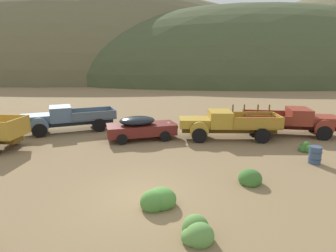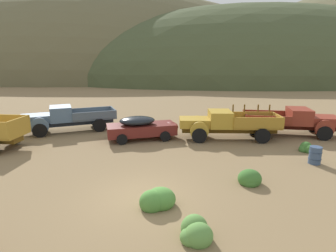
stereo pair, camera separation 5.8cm
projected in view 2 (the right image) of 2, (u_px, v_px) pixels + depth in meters
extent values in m
plane|color=olive|center=(141.00, 197.00, 10.64)|extent=(300.00, 300.00, 0.00)
ellipsoid|color=brown|center=(109.00, 77.00, 79.97)|extent=(118.35, 57.76, 46.40)
ellipsoid|color=#424C2D|center=(262.00, 79.00, 72.68)|extent=(108.74, 56.18, 36.59)
cube|color=#B5882D|center=(8.00, 122.00, 16.90)|extent=(2.91, 0.67, 0.95)
cube|color=#B5882D|center=(19.00, 126.00, 15.79)|extent=(0.48, 1.97, 0.95)
cylinder|color=black|center=(14.00, 137.00, 17.14)|extent=(1.00, 0.46, 0.96)
cube|color=#262D39|center=(70.00, 122.00, 20.26)|extent=(6.21, 2.72, 0.36)
cube|color=slate|center=(36.00, 119.00, 19.31)|extent=(2.36, 2.15, 0.55)
cube|color=#B7B2A8|center=(21.00, 120.00, 18.99)|extent=(0.41, 1.10, 0.44)
cylinder|color=slate|center=(41.00, 121.00, 20.37)|extent=(1.20, 0.53, 1.20)
cylinder|color=slate|center=(39.00, 126.00, 18.62)|extent=(1.20, 0.53, 1.20)
cube|color=slate|center=(61.00, 113.00, 19.88)|extent=(1.93, 2.23, 1.05)
cube|color=black|center=(51.00, 111.00, 19.59)|extent=(0.52, 1.54, 0.59)
cube|color=#4D5B67|center=(94.00, 117.00, 20.82)|extent=(3.58, 2.81, 0.12)
cube|color=#4D5B67|center=(92.00, 111.00, 21.63)|extent=(3.03, 1.03, 0.55)
cube|color=#4D5B67|center=(95.00, 115.00, 19.86)|extent=(3.03, 1.03, 0.55)
cube|color=#4D5B67|center=(113.00, 112.00, 21.29)|extent=(0.68, 1.91, 0.55)
cylinder|color=black|center=(41.00, 124.00, 20.49)|extent=(1.00, 0.55, 0.96)
cylinder|color=black|center=(40.00, 130.00, 18.64)|extent=(1.00, 0.55, 0.96)
cylinder|color=black|center=(96.00, 120.00, 21.94)|extent=(1.00, 0.55, 0.96)
cylinder|color=black|center=(100.00, 125.00, 20.09)|extent=(1.00, 0.55, 0.96)
cube|color=maroon|center=(141.00, 129.00, 18.17)|extent=(4.71, 2.55, 0.68)
ellipsoid|color=black|center=(137.00, 121.00, 17.96)|extent=(2.56, 1.97, 0.57)
ellipsoid|color=maroon|center=(171.00, 126.00, 18.65)|extent=(1.22, 1.59, 0.61)
cylinder|color=black|center=(165.00, 136.00, 17.74)|extent=(0.70, 0.31, 0.68)
cylinder|color=black|center=(159.00, 130.00, 19.44)|extent=(0.70, 0.31, 0.68)
cylinder|color=black|center=(122.00, 139.00, 17.06)|extent=(0.70, 0.31, 0.68)
cylinder|color=black|center=(119.00, 132.00, 18.75)|extent=(0.70, 0.31, 0.68)
cube|color=#593D12|center=(228.00, 129.00, 18.31)|extent=(6.27, 1.57, 0.36)
cube|color=#B28928|center=(194.00, 122.00, 18.25)|extent=(2.12, 1.82, 0.55)
cube|color=#B7B2A8|center=(181.00, 123.00, 18.28)|extent=(0.20, 1.12, 0.44)
cylinder|color=#B28928|center=(197.00, 124.00, 19.26)|extent=(1.21, 0.31, 1.20)
cylinder|color=#B28928|center=(199.00, 131.00, 17.39)|extent=(1.21, 0.31, 1.20)
cube|color=#B28928|center=(220.00, 119.00, 18.15)|extent=(1.63, 2.01, 1.05)
cube|color=black|center=(210.00, 116.00, 18.12)|extent=(0.22, 1.58, 0.59)
cube|color=#A47826|center=(254.00, 126.00, 18.22)|extent=(3.33, 2.27, 0.12)
cube|color=#A47826|center=(251.00, 117.00, 19.06)|extent=(3.13, 0.43, 0.70)
cube|color=#A47826|center=(259.00, 123.00, 17.17)|extent=(3.13, 0.43, 0.70)
cube|color=#A47826|center=(277.00, 120.00, 18.08)|extent=(0.31, 1.95, 0.70)
cube|color=#593D12|center=(270.00, 108.00, 18.89)|extent=(0.09, 0.09, 0.50)
cube|color=#593D12|center=(258.00, 108.00, 18.91)|extent=(0.09, 0.09, 0.50)
cube|color=#593D12|center=(244.00, 108.00, 18.93)|extent=(0.09, 0.09, 0.50)
cube|color=#593D12|center=(233.00, 108.00, 18.95)|extent=(0.09, 0.09, 0.50)
cylinder|color=black|center=(197.00, 128.00, 19.38)|extent=(0.98, 0.38, 0.96)
cylinder|color=black|center=(199.00, 136.00, 17.41)|extent=(0.98, 0.38, 0.96)
cylinder|color=black|center=(253.00, 128.00, 19.29)|extent=(0.98, 0.38, 0.96)
cylinder|color=black|center=(262.00, 136.00, 17.33)|extent=(0.98, 0.38, 0.96)
cube|color=#42140D|center=(289.00, 125.00, 19.30)|extent=(6.01, 2.48, 0.36)
cube|color=maroon|center=(323.00, 120.00, 18.83)|extent=(2.27, 2.22, 0.55)
cylinder|color=maroon|center=(325.00, 129.00, 17.93)|extent=(1.21, 0.48, 1.20)
cylinder|color=maroon|center=(314.00, 122.00, 19.97)|extent=(1.21, 0.48, 1.20)
cube|color=maroon|center=(299.00, 116.00, 19.03)|extent=(1.85, 2.35, 1.05)
cube|color=black|center=(309.00, 113.00, 18.88)|extent=(0.49, 1.71, 0.59)
cube|color=maroon|center=(265.00, 121.00, 19.51)|extent=(3.45, 2.85, 0.12)
cube|color=maroon|center=(268.00, 120.00, 18.39)|extent=(2.93, 0.86, 0.55)
cube|color=maroon|center=(263.00, 114.00, 20.46)|extent=(2.93, 0.86, 0.55)
cube|color=maroon|center=(245.00, 116.00, 19.66)|extent=(0.64, 2.12, 0.55)
cylinder|color=black|center=(324.00, 133.00, 17.94)|extent=(1.00, 0.51, 0.96)
cylinder|color=black|center=(313.00, 125.00, 20.10)|extent=(1.00, 0.51, 0.96)
cylinder|color=black|center=(264.00, 131.00, 18.57)|extent=(1.00, 0.51, 0.96)
cylinder|color=black|center=(259.00, 123.00, 20.73)|extent=(1.00, 0.51, 0.96)
cylinder|color=#384C6B|center=(315.00, 155.00, 13.95)|extent=(0.59, 0.59, 0.90)
torus|color=#27354A|center=(316.00, 152.00, 13.90)|extent=(0.63, 0.63, 0.03)
torus|color=#27354A|center=(315.00, 159.00, 13.99)|extent=(0.63, 0.63, 0.03)
ellipsoid|color=#3D702D|center=(303.00, 149.00, 15.86)|extent=(0.54, 0.49, 0.47)
ellipsoid|color=#3D702D|center=(310.00, 150.00, 15.67)|extent=(0.57, 0.52, 0.58)
ellipsoid|color=#3D702D|center=(306.00, 148.00, 15.90)|extent=(0.69, 0.62, 0.73)
ellipsoid|color=#4C8438|center=(152.00, 202.00, 9.80)|extent=(0.91, 0.82, 0.88)
ellipsoid|color=#4C8438|center=(161.00, 199.00, 10.00)|extent=(1.11, 1.00, 0.87)
ellipsoid|color=#5B8E42|center=(192.00, 237.00, 8.01)|extent=(0.71, 0.64, 0.57)
ellipsoid|color=#5B8E42|center=(199.00, 236.00, 7.98)|extent=(0.86, 0.78, 0.78)
ellipsoid|color=#5B8E42|center=(194.00, 228.00, 8.31)|extent=(0.83, 0.75, 0.85)
ellipsoid|color=#3D702D|center=(250.00, 182.00, 11.64)|extent=(0.76, 0.69, 0.55)
ellipsoid|color=#3D702D|center=(250.00, 179.00, 11.75)|extent=(1.02, 0.92, 0.82)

